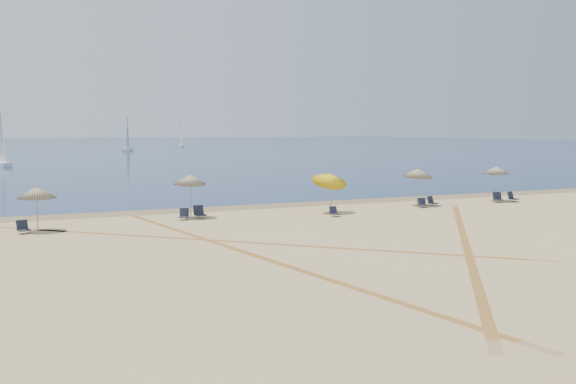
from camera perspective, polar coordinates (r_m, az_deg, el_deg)
name	(u,v)px	position (r m, az deg, el deg)	size (l,w,h in m)	color
ground	(537,290)	(21.37, 21.94, -8.39)	(160.00, 160.00, 0.00)	tan
ocean	(66,144)	(240.03, -19.76, 4.16)	(500.00, 500.00, 0.00)	#0C2151
wet_sand	(264,206)	(41.59, -2.18, -1.27)	(500.00, 500.00, 0.00)	olive
umbrella_1	(37,192)	(33.46, -22.12, -0.03)	(1.91, 1.92, 2.30)	gray
umbrella_2	(190,179)	(36.23, -8.98, 1.16)	(1.88, 1.92, 2.58)	gray
umbrella_3	(330,178)	(37.98, 3.87, 1.31)	(2.19, 2.24, 2.83)	gray
umbrella_4	(418,173)	(42.53, 11.84, 1.75)	(2.02, 2.07, 2.58)	gray
umbrella_5	(496,170)	(46.63, 18.60, 1.91)	(1.96, 1.96, 2.55)	gray
chair_2	(23,228)	(33.13, -23.18, -3.03)	(0.71, 0.77, 0.65)	black
chair_3	(184,215)	(35.63, -9.54, -2.07)	(0.70, 0.76, 0.64)	black
chair_4	(199,212)	(36.18, -8.15, -1.87)	(0.65, 0.75, 0.73)	black
chair_5	(334,212)	(36.53, 4.28, -1.85)	(0.54, 0.62, 0.59)	black
chair_6	(422,203)	(41.60, 12.25, -1.02)	(0.67, 0.73, 0.62)	black
chair_7	(432,201)	(42.78, 13.09, -0.86)	(0.66, 0.73, 0.63)	black
chair_8	(498,198)	(45.94, 18.73, -0.52)	(0.80, 0.86, 0.72)	black
chair_9	(512,197)	(46.90, 19.93, -0.45)	(0.72, 0.80, 0.69)	black
sailboat_0	(181,140)	(192.35, -9.81, 4.77)	(1.79, 5.06, 7.38)	white
sailboat_1	(2,150)	(96.32, -24.80, 3.51)	(2.64, 5.15, 7.44)	white
sailboat_2	(128,140)	(156.10, -14.52, 4.61)	(3.38, 5.90, 8.56)	white
tire_tracks	(309,245)	(27.58, 1.94, -4.85)	(50.32, 45.02, 0.00)	tan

